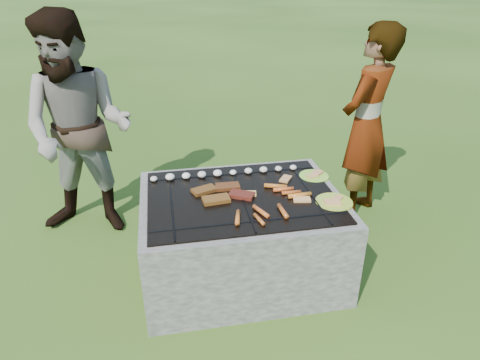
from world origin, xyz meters
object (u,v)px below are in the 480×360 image
(fire_pit, at_px, (241,238))
(plate_near, at_px, (334,202))
(cook, at_px, (366,126))
(plate_far, at_px, (314,176))
(bystander, at_px, (79,130))

(fire_pit, bearing_deg, plate_near, -18.74)
(plate_near, relative_size, cook, 0.17)
(plate_near, height_order, cook, cook)
(plate_far, distance_m, bystander, 1.76)
(fire_pit, distance_m, cook, 1.40)
(plate_far, bearing_deg, fire_pit, -161.31)
(cook, bearing_deg, plate_near, 16.14)
(fire_pit, xyz_separation_m, plate_near, (0.56, -0.19, 0.33))
(plate_near, distance_m, cook, 1.02)
(cook, distance_m, bystander, 2.22)
(fire_pit, xyz_separation_m, plate_far, (0.56, 0.19, 0.33))
(plate_far, xyz_separation_m, cook, (0.58, 0.43, 0.19))
(plate_near, bearing_deg, fire_pit, 161.26)
(plate_near, xyz_separation_m, cook, (0.58, 0.81, 0.19))
(bystander, bearing_deg, plate_near, -16.51)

